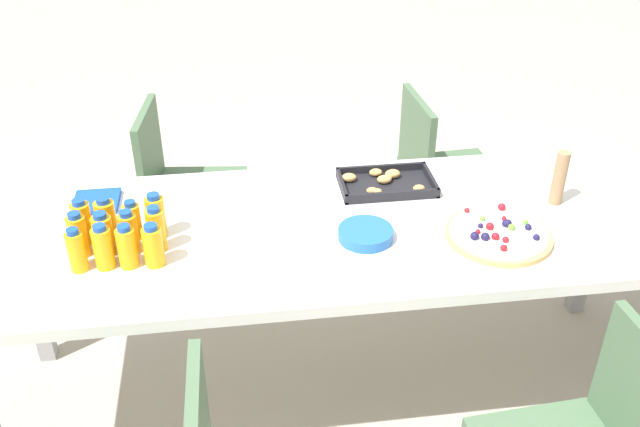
% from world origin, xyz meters
% --- Properties ---
extents(ground_plane, '(12.00, 12.00, 0.00)m').
position_xyz_m(ground_plane, '(0.00, 0.00, 0.00)').
color(ground_plane, '#B2A899').
extents(party_table, '(2.37, 0.82, 0.75)m').
position_xyz_m(party_table, '(0.00, 0.00, 0.68)').
color(party_table, silver).
rests_on(party_table, ground_plane).
extents(chair_far_right, '(0.42, 0.42, 0.83)m').
position_xyz_m(chair_far_right, '(0.58, 0.78, 0.50)').
color(chair_far_right, '#4C6B4C').
rests_on(chair_far_right, ground_plane).
extents(chair_far_left, '(0.44, 0.44, 0.83)m').
position_xyz_m(chair_far_left, '(-0.55, 0.79, 0.50)').
color(chair_far_left, '#4C6B4C').
rests_on(chair_far_left, ground_plane).
extents(juice_bottle_0, '(0.05, 0.05, 0.14)m').
position_xyz_m(juice_bottle_0, '(-0.79, -0.14, 0.81)').
color(juice_bottle_0, '#FAAC14').
rests_on(juice_bottle_0, party_table).
extents(juice_bottle_1, '(0.06, 0.06, 0.14)m').
position_xyz_m(juice_bottle_1, '(-0.71, -0.14, 0.81)').
color(juice_bottle_1, '#FAAE14').
rests_on(juice_bottle_1, party_table).
extents(juice_bottle_2, '(0.06, 0.06, 0.14)m').
position_xyz_m(juice_bottle_2, '(-0.64, -0.14, 0.81)').
color(juice_bottle_2, '#F8AD14').
rests_on(juice_bottle_2, party_table).
extents(juice_bottle_3, '(0.06, 0.06, 0.14)m').
position_xyz_m(juice_bottle_3, '(-0.57, -0.14, 0.81)').
color(juice_bottle_3, '#F9AD14').
rests_on(juice_bottle_3, party_table).
extents(juice_bottle_4, '(0.06, 0.06, 0.15)m').
position_xyz_m(juice_bottle_4, '(-0.79, -0.06, 0.81)').
color(juice_bottle_4, '#FAAE14').
rests_on(juice_bottle_4, party_table).
extents(juice_bottle_5, '(0.06, 0.06, 0.14)m').
position_xyz_m(juice_bottle_5, '(-0.72, -0.07, 0.81)').
color(juice_bottle_5, '#F8AC14').
rests_on(juice_bottle_5, party_table).
extents(juice_bottle_6, '(0.06, 0.06, 0.14)m').
position_xyz_m(juice_bottle_6, '(-0.65, -0.07, 0.81)').
color(juice_bottle_6, '#FAAB14').
rests_on(juice_bottle_6, party_table).
extents(juice_bottle_7, '(0.06, 0.06, 0.15)m').
position_xyz_m(juice_bottle_7, '(-0.56, -0.07, 0.82)').
color(juice_bottle_7, '#FBAC14').
rests_on(juice_bottle_7, party_table).
extents(juice_bottle_8, '(0.06, 0.06, 0.15)m').
position_xyz_m(juice_bottle_8, '(-0.79, 0.01, 0.82)').
color(juice_bottle_8, '#F9AD14').
rests_on(juice_bottle_8, party_table).
extents(juice_bottle_9, '(0.06, 0.06, 0.15)m').
position_xyz_m(juice_bottle_9, '(-0.72, 0.01, 0.82)').
color(juice_bottle_9, '#F9AE14').
rests_on(juice_bottle_9, party_table).
extents(juice_bottle_10, '(0.05, 0.05, 0.13)m').
position_xyz_m(juice_bottle_10, '(-0.64, 0.01, 0.81)').
color(juice_bottle_10, '#F9AD14').
rests_on(juice_bottle_10, party_table).
extents(juice_bottle_11, '(0.06, 0.06, 0.15)m').
position_xyz_m(juice_bottle_11, '(-0.57, 0.01, 0.82)').
color(juice_bottle_11, '#F9AD14').
rests_on(juice_bottle_11, party_table).
extents(fruit_pizza, '(0.33, 0.33, 0.05)m').
position_xyz_m(fruit_pizza, '(0.49, -0.15, 0.76)').
color(fruit_pizza, tan).
rests_on(fruit_pizza, party_table).
extents(snack_tray, '(0.33, 0.21, 0.04)m').
position_xyz_m(snack_tray, '(0.21, 0.22, 0.76)').
color(snack_tray, black).
rests_on(snack_tray, party_table).
extents(plate_stack, '(0.17, 0.17, 0.03)m').
position_xyz_m(plate_stack, '(0.07, -0.10, 0.76)').
color(plate_stack, blue).
rests_on(plate_stack, party_table).
extents(napkin_stack, '(0.15, 0.15, 0.02)m').
position_xyz_m(napkin_stack, '(-0.79, 0.23, 0.75)').
color(napkin_stack, '#194CA5').
rests_on(napkin_stack, party_table).
extents(cardboard_tube, '(0.04, 0.04, 0.19)m').
position_xyz_m(cardboard_tube, '(0.75, 0.03, 0.84)').
color(cardboard_tube, '#9E7A56').
rests_on(cardboard_tube, party_table).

